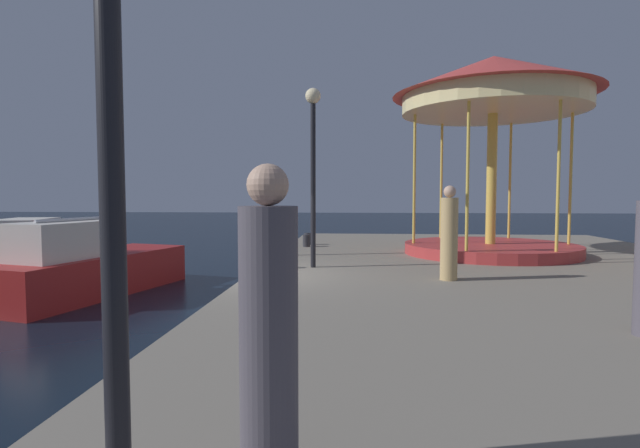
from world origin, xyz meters
TOP-DOWN VIEW (x-y plane):
  - ground_plane at (0.00, 0.00)m, footprint 120.00×120.00m
  - quay_dock at (6.06, 0.00)m, footprint 12.11×22.45m
  - motorboat_teal at (-8.53, 5.35)m, footprint 2.93×5.28m
  - sailboat_red at (-4.38, 1.28)m, footprint 3.09×5.57m
  - carousel at (6.14, 4.06)m, footprint 5.66×5.66m
  - lamp_post_mid_promenade at (1.29, 1.12)m, footprint 0.36×0.36m
  - bollard_north at (0.65, 5.64)m, footprint 0.24×0.24m
  - bollard_south at (0.40, 0.88)m, footprint 0.24×0.24m
  - bollard_center at (0.62, 6.32)m, footprint 0.24×0.24m
  - person_far_corner at (4.14, -0.37)m, footprint 0.34×0.34m
  - person_near_carousel at (1.82, -7.39)m, footprint 0.34×0.34m

SIDE VIEW (x-z plane):
  - ground_plane at x=0.00m, z-range 0.00..0.00m
  - quay_dock at x=6.06m, z-range 0.00..0.80m
  - motorboat_teal at x=-8.53m, z-range -0.20..1.53m
  - sailboat_red at x=-4.38m, z-range -2.50..3.94m
  - bollard_north at x=0.65m, z-range 0.80..1.20m
  - bollard_south at x=0.40m, z-range 0.80..1.20m
  - bollard_center at x=0.62m, z-range 0.80..1.20m
  - person_near_carousel at x=1.82m, z-range 0.74..2.61m
  - person_far_corner at x=4.14m, z-range 0.74..2.63m
  - lamp_post_mid_promenade at x=1.29m, z-range 1.58..5.74m
  - carousel at x=6.14m, z-range 2.22..7.83m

